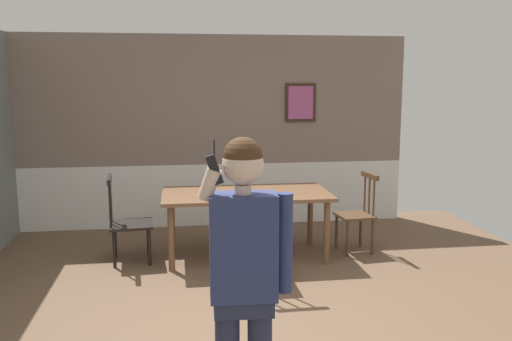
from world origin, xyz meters
The scene contains 7 objects.
ground_plane centered at (0.00, 0.00, 0.00)m, with size 7.29×7.29×0.00m, color brown.
room_back_partition centered at (0.01, 3.32, 1.28)m, with size 5.44×0.17×2.66m.
dining_table centered at (0.26, 1.79, 0.68)m, with size 1.92×0.98×0.76m.
chair_near_window centered at (1.61, 1.79, 0.46)m, with size 0.45×0.45×0.95m.
chair_by_doorway centered at (-1.09, 1.79, 0.47)m, with size 0.51×0.51×0.99m.
chair_at_table_head centered at (0.26, 0.91, 0.47)m, with size 0.48×0.48×0.98m.
person_figure centered at (-0.15, -1.48, 1.00)m, with size 0.54×0.23×1.74m.
Camera 1 is at (-0.51, -4.38, 2.04)m, focal length 38.63 mm.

